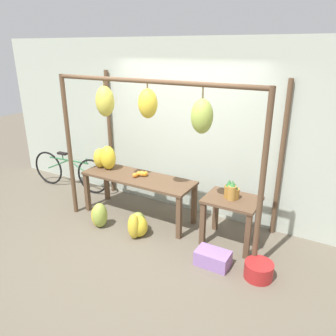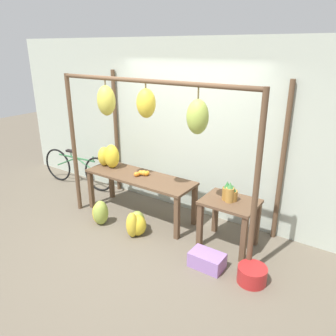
% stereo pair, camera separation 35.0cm
% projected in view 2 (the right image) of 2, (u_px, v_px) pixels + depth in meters
% --- Properties ---
extents(ground_plane, '(20.00, 20.00, 0.00)m').
position_uv_depth(ground_plane, '(138.00, 244.00, 4.69)').
color(ground_plane, '#665B4C').
extents(shop_wall_back, '(8.00, 0.08, 2.80)m').
position_uv_depth(shop_wall_back, '(190.00, 129.00, 5.27)').
color(shop_wall_back, '#B7C1B2').
rests_on(shop_wall_back, ground_plane).
extents(stall_awning, '(3.14, 1.16, 2.27)m').
position_uv_depth(stall_awning, '(155.00, 122.00, 4.45)').
color(stall_awning, brown).
rests_on(stall_awning, ground_plane).
extents(display_table_main, '(1.86, 0.60, 0.71)m').
position_uv_depth(display_table_main, '(140.00, 182.00, 5.27)').
color(display_table_main, brown).
rests_on(display_table_main, ground_plane).
extents(display_table_side, '(0.74, 0.58, 0.70)m').
position_uv_depth(display_table_side, '(229.00, 212.00, 4.48)').
color(display_table_side, brown).
rests_on(display_table_side, ground_plane).
extents(banana_pile_on_table, '(0.43, 0.26, 0.41)m').
position_uv_depth(banana_pile_on_table, '(109.00, 156.00, 5.57)').
color(banana_pile_on_table, yellow).
rests_on(banana_pile_on_table, display_table_main).
extents(orange_pile, '(0.19, 0.22, 0.09)m').
position_uv_depth(orange_pile, '(142.00, 173.00, 5.24)').
color(orange_pile, orange).
rests_on(orange_pile, display_table_main).
extents(pineapple_cluster, '(0.21, 0.18, 0.28)m').
position_uv_depth(pineapple_cluster, '(230.00, 193.00, 4.39)').
color(pineapple_cluster, '#B27F38').
rests_on(pineapple_cluster, display_table_side).
extents(banana_pile_ground_left, '(0.30, 0.28, 0.40)m').
position_uv_depth(banana_pile_ground_left, '(100.00, 213.00, 5.15)').
color(banana_pile_ground_left, '#9EB247').
rests_on(banana_pile_ground_left, ground_plane).
extents(banana_pile_ground_right, '(0.42, 0.47, 0.39)m').
position_uv_depth(banana_pile_ground_right, '(136.00, 224.00, 4.88)').
color(banana_pile_ground_right, yellow).
rests_on(banana_pile_ground_right, ground_plane).
extents(fruit_crate_white, '(0.43, 0.27, 0.20)m').
position_uv_depth(fruit_crate_white, '(207.00, 260.00, 4.17)').
color(fruit_crate_white, '#9970B7').
rests_on(fruit_crate_white, ground_plane).
extents(blue_bucket, '(0.35, 0.35, 0.21)m').
position_uv_depth(blue_bucket, '(252.00, 275.00, 3.90)').
color(blue_bucket, '#AD2323').
rests_on(blue_bucket, ground_plane).
extents(parked_bicycle, '(1.78, 0.19, 0.73)m').
position_uv_depth(parked_bicycle, '(77.00, 169.00, 6.54)').
color(parked_bicycle, black).
rests_on(parked_bicycle, ground_plane).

